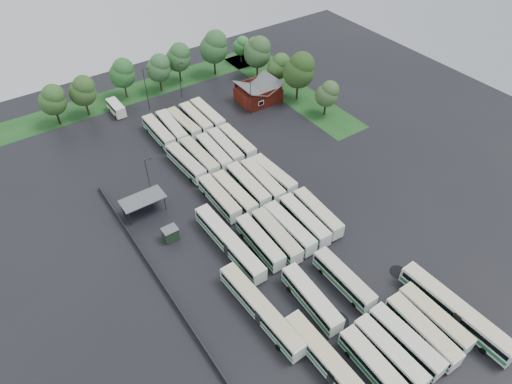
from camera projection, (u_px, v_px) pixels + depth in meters
ground at (285, 244)px, 81.65m from camera, size 160.00×160.00×0.00m
brick_building at (258, 94)px, 116.49m from camera, size 10.07×8.60×5.39m
wash_shed at (142, 200)px, 85.81m from camera, size 8.20×4.20×3.58m
utility_hut at (171, 234)px, 81.62m from camera, size 2.70×2.20×2.62m
grass_strip_north at (144, 90)px, 121.90m from camera, size 80.00×10.00×0.01m
grass_strip_east at (289, 89)px, 121.97m from camera, size 10.00×50.00×0.01m
west_fence at (151, 268)px, 76.78m from camera, size 0.10×50.00×1.20m
bus_r0c0 at (375, 367)px, 62.57m from camera, size 2.89×12.42×3.44m
bus_r0c1 at (390, 353)px, 64.16m from camera, size 2.69×12.14×3.37m
bus_r0c2 at (406, 341)px, 65.53m from camera, size 2.97×12.37×3.42m
bus_r0c3 at (422, 331)px, 66.64m from camera, size 3.02×12.59×3.49m
bus_r0c4 at (434, 318)px, 68.23m from camera, size 2.63×12.25×3.41m
bus_r1c0 at (311, 298)px, 70.79m from camera, size 3.26×12.72×3.51m
bus_r1c2 at (344, 279)px, 73.57m from camera, size 2.67×12.34×3.43m
bus_r2c0 at (260, 242)px, 79.48m from camera, size 2.96×12.31×3.41m
bus_r2c1 at (277, 236)px, 80.48m from camera, size 3.19×12.66×3.49m
bus_r2c2 at (289, 228)px, 81.86m from camera, size 2.67×12.51×3.48m
bus_r2c3 at (304, 220)px, 83.29m from camera, size 3.13×12.66×3.50m
bus_r2c4 at (318, 213)px, 84.74m from camera, size 3.22×12.40×3.42m
bus_r3c0 at (219, 198)px, 87.75m from camera, size 2.75×12.32×3.42m
bus_r3c1 at (235, 194)px, 88.60m from camera, size 2.78×12.47×3.46m
bus_r3c2 at (248, 185)px, 90.35m from camera, size 3.01×12.79×3.54m
bus_r3c3 at (262, 181)px, 91.35m from camera, size 3.13×12.80×3.54m
bus_r3c4 at (273, 175)px, 92.87m from camera, size 3.07×12.25×3.38m
bus_r4c0 at (186, 163)px, 95.75m from camera, size 3.24×12.52×3.45m
bus_r4c1 at (199, 157)px, 97.08m from camera, size 2.90×12.83×3.56m
bus_r4c2 at (214, 153)px, 98.33m from camera, size 3.12×12.33×3.40m
bus_r4c3 at (225, 147)px, 99.83m from camera, size 3.17×12.38×3.42m
bus_r4c4 at (237, 142)px, 101.23m from camera, size 2.71×12.10×3.36m
bus_r5c0 at (159, 132)px, 104.03m from camera, size 2.65×12.31×3.42m
bus_r5c1 at (172, 128)px, 105.32m from camera, size 3.17×12.56×3.47m
bus_r5c2 at (183, 124)px, 106.62m from camera, size 3.17×12.20×3.36m
bus_r5c3 at (196, 119)px, 108.00m from camera, size 2.76×12.37×3.44m
bus_r5c4 at (208, 115)px, 109.25m from camera, size 2.80×12.71×3.53m
artic_bus_west_a at (333, 368)px, 62.51m from camera, size 2.80×18.63×3.45m
artic_bus_west_b at (229, 243)px, 79.29m from camera, size 3.02×18.83×3.48m
artic_bus_west_c at (261, 309)px, 69.36m from camera, size 3.34×18.50×3.42m
artic_bus_east at (456, 311)px, 69.07m from camera, size 3.36×19.23×3.55m
minibus at (116, 108)px, 112.30m from camera, size 2.59×6.64×2.88m
tree_north_0 at (53, 100)px, 105.24m from camera, size 6.35×6.35×10.52m
tree_north_1 at (83, 91)px, 108.20m from camera, size 6.39×6.39×10.58m
tree_north_2 at (123, 73)px, 114.45m from camera, size 6.49×6.49×10.75m
tree_north_3 at (159, 68)px, 117.03m from camera, size 6.26×6.26×10.37m
tree_north_4 at (179, 57)px, 120.76m from camera, size 6.57×6.57×10.88m
tree_north_5 at (214, 47)px, 122.77m from camera, size 7.66×7.66×12.69m
tree_north_6 at (241, 46)px, 130.50m from camera, size 4.68×4.68×7.75m
tree_east_0 at (328, 94)px, 108.98m from camera, size 5.50×5.50×9.11m
tree_east_1 at (300, 70)px, 112.68m from camera, size 7.80×7.80×12.91m
tree_east_2 at (279, 66)px, 118.70m from camera, size 5.83×5.83×9.65m
tree_east_3 at (258, 52)px, 121.56m from camera, size 7.19×7.19×11.91m
tree_east_4 at (253, 47)px, 128.89m from camera, size 5.00×4.99×8.26m
lamp_post_ne at (251, 95)px, 108.96m from camera, size 1.51×0.29×9.83m
lamp_post_nw at (149, 177)px, 86.06m from camera, size 1.58×0.31×10.23m
lamp_post_back_w at (146, 86)px, 110.58m from camera, size 1.69×0.33×10.96m
lamp_post_back_e at (180, 78)px, 115.32m from camera, size 1.47×0.29×9.55m
puddle_0 at (337, 322)px, 69.96m from camera, size 3.72×3.72×0.01m
puddle_1 at (428, 304)px, 72.25m from camera, size 3.89×3.89×0.01m
puddle_2 at (249, 261)px, 78.71m from camera, size 6.48×6.48×0.01m
puddle_3 at (312, 237)px, 82.84m from camera, size 4.37×4.37×0.01m
puddle_4 at (398, 272)px, 76.93m from camera, size 2.94×2.94×0.01m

